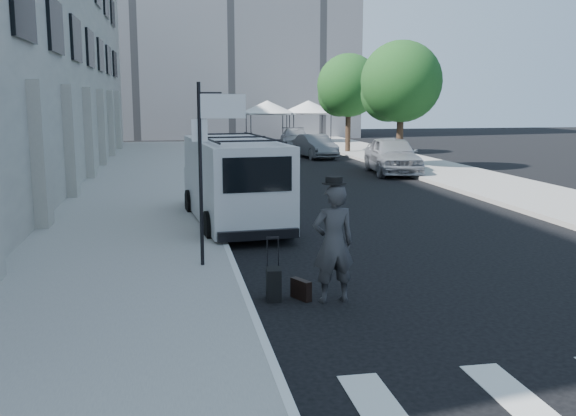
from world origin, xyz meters
name	(u,v)px	position (x,y,z in m)	size (l,w,h in m)	color
ground	(384,319)	(0.00, 0.00, 0.00)	(120.00, 120.00, 0.00)	black
sidewalk_left	(142,185)	(-4.25, 16.00, 0.07)	(4.50, 48.00, 0.15)	gray
sidewalk_right	(427,167)	(9.00, 20.00, 0.07)	(4.00, 56.00, 0.15)	gray
sign_pole	(212,136)	(-2.36, 3.20, 2.65)	(1.03, 0.07, 3.50)	black
tree_near	(398,85)	(7.50, 20.15, 3.97)	(3.80, 3.83, 6.03)	black
tree_far	(346,88)	(7.50, 29.15, 3.97)	(3.80, 3.83, 6.03)	black
tent_left	(267,107)	(4.00, 38.00, 2.71)	(4.00, 4.00, 3.20)	black
tent_right	(308,107)	(7.20, 38.50, 2.71)	(4.00, 4.00, 3.20)	black
businessman	(333,244)	(-0.56, 0.96, 0.99)	(0.72, 0.47, 1.98)	#323235
briefcase	(301,289)	(-1.06, 1.18, 0.17)	(0.12, 0.44, 0.34)	black
suitcase	(274,284)	(-1.52, 1.23, 0.28)	(0.27, 0.39, 1.05)	black
cargo_van	(233,181)	(-1.52, 7.89, 1.18)	(2.54, 6.16, 2.27)	silver
parked_car_a	(392,155)	(6.67, 18.37, 0.84)	(1.98, 4.92, 1.67)	#999BA1
parked_car_b	(315,146)	(5.00, 26.55, 0.67)	(1.41, 4.05, 1.34)	#515458
parked_car_c	(295,138)	(5.38, 34.44, 0.67)	(1.88, 4.62, 1.34)	#9B9DA3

